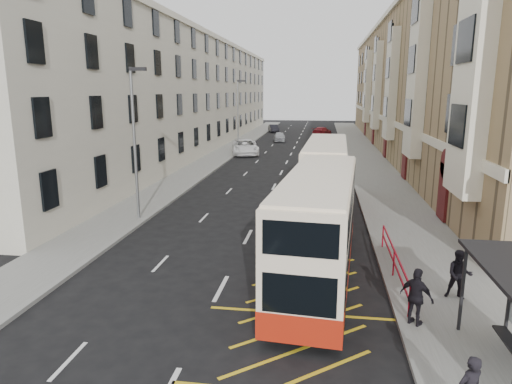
% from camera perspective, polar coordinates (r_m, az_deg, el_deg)
% --- Properties ---
extents(ground, '(200.00, 200.00, 0.00)m').
position_cam_1_polar(ground, '(13.43, -8.33, -18.85)').
color(ground, black).
rests_on(ground, ground).
extents(pavement_right, '(4.00, 120.00, 0.15)m').
position_cam_1_polar(pavement_right, '(41.77, 14.44, 2.66)').
color(pavement_right, slate).
rests_on(pavement_right, ground).
extents(pavement_left, '(3.00, 120.00, 0.15)m').
position_cam_1_polar(pavement_left, '(42.94, -6.60, 3.24)').
color(pavement_left, slate).
rests_on(pavement_left, ground).
extents(kerb_right, '(0.25, 120.00, 0.15)m').
position_cam_1_polar(kerb_right, '(41.60, 11.70, 2.76)').
color(kerb_right, gray).
rests_on(kerb_right, ground).
extents(kerb_left, '(0.25, 120.00, 0.15)m').
position_cam_1_polar(kerb_left, '(42.59, -4.65, 3.20)').
color(kerb_left, gray).
rests_on(kerb_left, ground).
extents(road_markings, '(10.00, 110.00, 0.01)m').
position_cam_1_polar(road_markings, '(56.48, 4.75, 5.44)').
color(road_markings, silver).
rests_on(road_markings, ground).
extents(terrace_right, '(10.75, 79.00, 15.25)m').
position_cam_1_polar(terrace_right, '(57.47, 20.26, 12.36)').
color(terrace_right, '#907654').
rests_on(terrace_right, ground).
extents(terrace_left, '(9.18, 79.00, 13.25)m').
position_cam_1_polar(terrace_left, '(58.92, -8.54, 11.99)').
color(terrace_left, beige).
rests_on(terrace_left, ground).
extents(guard_railing, '(0.06, 6.56, 1.01)m').
position_cam_1_polar(guard_railing, '(18.00, 16.87, -7.86)').
color(guard_railing, '#A9071C').
rests_on(guard_railing, pavement_right).
extents(street_lamp_near, '(0.93, 0.18, 8.00)m').
position_cam_1_polar(street_lamp_near, '(25.06, -14.88, 6.80)').
color(street_lamp_near, gray).
rests_on(street_lamp_near, pavement_left).
extents(street_lamp_far, '(0.93, 0.18, 8.00)m').
position_cam_1_polar(street_lamp_far, '(53.90, -2.22, 10.07)').
color(street_lamp_far, gray).
rests_on(street_lamp_far, pavement_left).
extents(double_decker_front, '(3.19, 10.37, 4.07)m').
position_cam_1_polar(double_decker_front, '(16.86, 7.80, -4.44)').
color(double_decker_front, '#F8E4C4').
rests_on(double_decker_front, ground).
extents(double_decker_rear, '(2.71, 10.28, 4.07)m').
position_cam_1_polar(double_decker_rear, '(27.36, 8.67, 2.10)').
color(double_decker_rear, '#F8E4C4').
rests_on(double_decker_rear, ground).
extents(pedestrian_mid, '(0.91, 0.76, 1.68)m').
position_cam_1_polar(pedestrian_mid, '(16.82, 24.06, -9.42)').
color(pedestrian_mid, black).
rests_on(pedestrian_mid, pavement_right).
extents(pedestrian_far, '(1.08, 0.97, 1.76)m').
position_cam_1_polar(pedestrian_far, '(14.57, 19.44, -12.27)').
color(pedestrian_far, black).
rests_on(pedestrian_far, pavement_right).
extents(white_van, '(4.02, 6.47, 1.67)m').
position_cam_1_polar(white_van, '(50.93, -1.36, 5.64)').
color(white_van, white).
rests_on(white_van, ground).
extents(car_silver, '(1.92, 4.03, 1.33)m').
position_cam_1_polar(car_silver, '(64.26, 2.96, 6.92)').
color(car_silver, '#A6A9AD').
rests_on(car_silver, ground).
extents(car_dark, '(2.35, 4.16, 1.30)m').
position_cam_1_polar(car_dark, '(78.57, 2.21, 7.94)').
color(car_dark, black).
rests_on(car_dark, ground).
extents(car_red, '(3.34, 5.08, 1.37)m').
position_cam_1_polar(car_red, '(73.34, 8.23, 7.52)').
color(car_red, '#AE1B25').
rests_on(car_red, ground).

